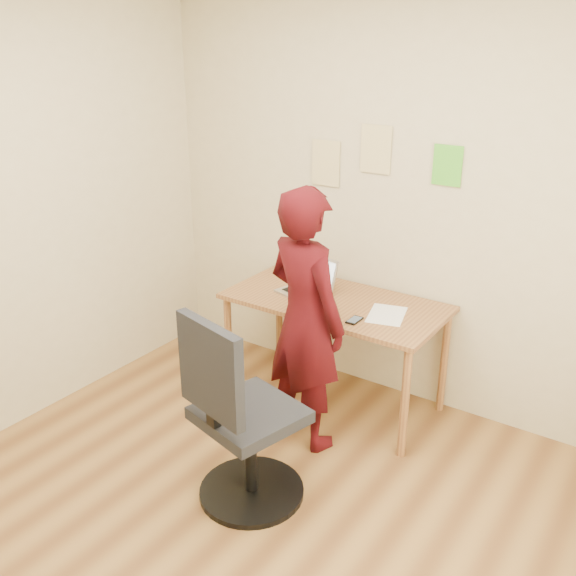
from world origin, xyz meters
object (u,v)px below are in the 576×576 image
Objects in this scene: desk at (335,312)px; laptop at (308,285)px; office_chair at (239,426)px; phone at (354,320)px; person at (305,320)px.

laptop is (-0.21, 0.01, 0.14)m from desk.
office_chair is (0.32, -1.15, -0.32)m from laptop.
laptop is 0.35× the size of office_chair.
laptop is at bearing 119.42° from office_chair.
office_chair reaches higher than laptop.
phone is at bearing -10.53° from laptop.
person is at bearing -81.88° from desk.
desk is 1.28× the size of office_chair.
phone is 0.98m from office_chair.
person is (0.06, -0.45, 0.14)m from desk.
desk is 11.51× the size of phone.
laptop is 0.52m from phone.
person is (-0.19, -0.24, 0.05)m from phone.
desk is 0.48m from person.
desk is at bearing 109.32° from office_chair.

